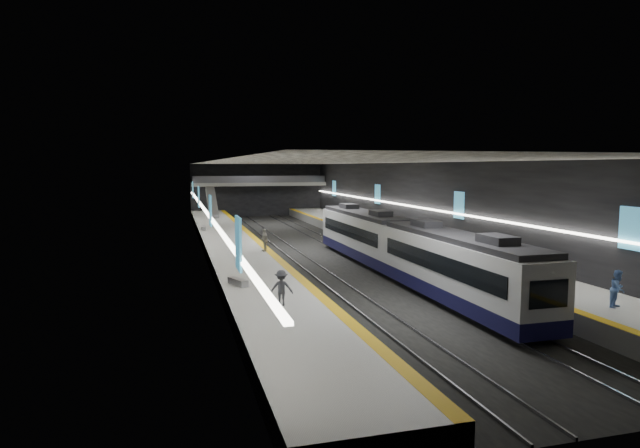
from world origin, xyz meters
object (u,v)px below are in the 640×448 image
object	(u,v)px
bench_right_far	(351,217)
bench_left_far	(203,228)
passenger_right_b	(618,289)
escalator	(212,202)
passenger_right_a	(532,269)
bench_right_near	(440,244)
passenger_left_a	(265,240)
train	(401,246)
bench_left_near	(238,282)
passenger_left_b	(281,288)

from	to	relation	value
bench_right_far	bench_left_far	bearing A→B (deg)	-175.48
bench_left_far	passenger_right_b	xyz separation A→B (m)	(17.08, -36.83, 0.69)
escalator	passenger_right_a	size ratio (longest dim) A/B	5.18
bench_right_near	passenger_left_a	world-z (taller)	passenger_left_a
train	bench_left_near	xyz separation A→B (m)	(-11.59, -3.95, -1.00)
escalator	passenger_left_b	distance (m)	48.19
escalator	bench_right_far	size ratio (longest dim) A/B	4.21
escalator	bench_left_near	xyz separation A→B (m)	(-1.59, -43.24, -1.71)
train	passenger_left_b	world-z (taller)	train
bench_right_near	passenger_right_b	size ratio (longest dim) A/B	0.91
passenger_right_b	bench_left_near	bearing A→B (deg)	124.32
bench_left_far	bench_right_far	world-z (taller)	bench_right_far
passenger_left_a	bench_right_near	bearing A→B (deg)	71.99
bench_left_far	passenger_right_a	bearing A→B (deg)	-60.08
passenger_right_b	train	bearing A→B (deg)	84.67
passenger_right_a	passenger_left_a	size ratio (longest dim) A/B	0.87
escalator	bench_left_near	distance (m)	43.30
train	bench_right_far	size ratio (longest dim) A/B	15.80
escalator	bench_left_far	bearing A→B (deg)	-97.17
bench_right_far	passenger_right_a	xyz separation A→B (m)	(-2.27, -38.91, 0.54)
bench_left_far	bench_left_near	bearing A→B (deg)	-87.56
passenger_left_b	passenger_right_b	bearing A→B (deg)	174.67
train	passenger_left_b	bearing A→B (deg)	-138.62
bench_left_near	passenger_right_b	world-z (taller)	passenger_right_b
bench_right_far	train	bearing A→B (deg)	-120.64
bench_left_near	bench_right_near	distance (m)	20.87
passenger_left_a	bench_left_far	bearing A→B (deg)	-179.95
bench_right_near	passenger_right_b	xyz separation A→B (m)	(-1.37, -20.00, 0.70)
bench_right_near	passenger_right_a	distance (m)	14.31
train	passenger_right_b	size ratio (longest dim) A/B	16.81
escalator	passenger_left_a	world-z (taller)	escalator
passenger_right_a	bench_right_far	bearing A→B (deg)	1.72
bench_left_near	bench_right_far	bearing A→B (deg)	39.11
bench_left_far	passenger_right_b	world-z (taller)	passenger_right_b
train	passenger_left_b	xyz separation A→B (m)	(-10.09, -8.89, -0.34)
bench_right_far	passenger_right_b	xyz separation A→B (m)	(-1.92, -44.71, 0.66)
bench_left_near	bench_right_far	distance (m)	39.83
bench_right_near	bench_left_far	bearing A→B (deg)	133.12
passenger_right_b	bench_left_far	bearing A→B (deg)	88.85
escalator	passenger_left_a	bearing A→B (deg)	-86.65
bench_left_near	bench_right_far	xyz separation A→B (m)	(18.59, 35.22, 0.04)
passenger_right_b	passenger_right_a	bearing A→B (deg)	67.41
passenger_left_a	passenger_right_a	bearing A→B (deg)	26.41
bench_right_far	passenger_right_b	bearing A→B (deg)	-110.47
escalator	passenger_left_a	distance (m)	31.70
bench_left_far	passenger_left_a	world-z (taller)	passenger_left_a
bench_right_far	passenger_right_a	world-z (taller)	passenger_right_a
train	passenger_right_a	size ratio (longest dim) A/B	19.47
passenger_right_b	bench_right_near	bearing A→B (deg)	60.06
bench_right_far	passenger_left_a	size ratio (longest dim) A/B	1.07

